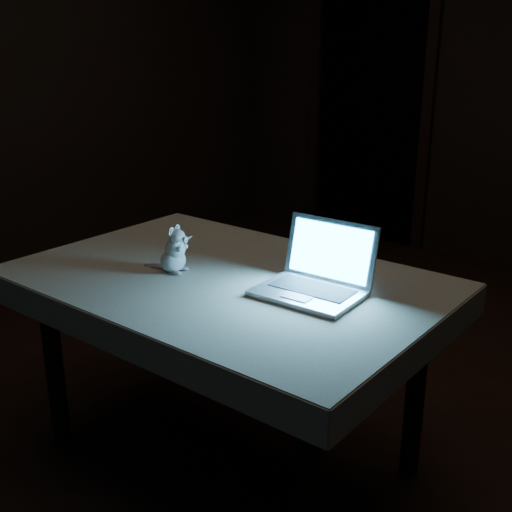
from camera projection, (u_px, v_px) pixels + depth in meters
The scene contains 6 objects.
floor at pixel (299, 412), 2.81m from camera, with size 5.00×5.00×0.00m, color black.
doorway at pixel (370, 104), 4.97m from camera, with size 1.06×0.36×2.13m, color black, non-canonical shape.
table at pixel (228, 371), 2.40m from camera, with size 1.39×0.90×0.75m, color black, non-canonical shape.
tablecloth at pixel (230, 292), 2.28m from camera, with size 1.50×1.00×0.11m, color beige, non-canonical shape.
laptop at pixel (309, 263), 2.07m from camera, with size 0.34×0.29×0.23m, color #A7A6AA, non-canonical shape.
plush_mouse at pixel (172, 249), 2.30m from camera, with size 0.13×0.13×0.17m, color silver, non-canonical shape.
Camera 1 is at (1.37, -2.03, 1.56)m, focal length 45.00 mm.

